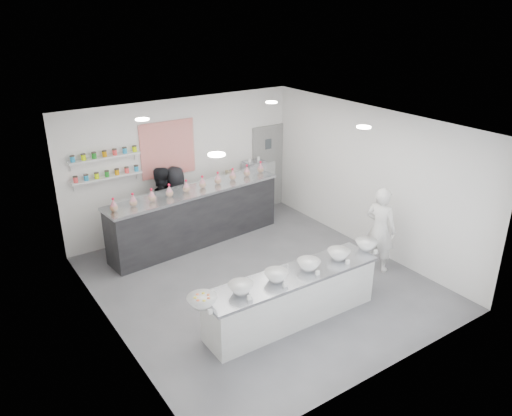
{
  "coord_description": "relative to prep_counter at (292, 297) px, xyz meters",
  "views": [
    {
      "loc": [
        -4.62,
        -6.69,
        4.93
      ],
      "look_at": [
        0.2,
        0.4,
        1.33
      ],
      "focal_mm": 35.0,
      "sensor_mm": 36.0,
      "label": 1
    }
  ],
  "objects": [
    {
      "name": "downlight_3",
      "position": [
        1.63,
        2.88,
        2.55
      ],
      "size": [
        0.24,
        0.24,
        0.02
      ],
      "primitive_type": "cylinder",
      "color": "white",
      "rests_on": "ceiling"
    },
    {
      "name": "back_door",
      "position": [
        2.53,
        4.25,
        0.62
      ],
      "size": [
        0.88,
        0.04,
        2.1
      ],
      "primitive_type": "cube",
      "color": "gray",
      "rests_on": "floor"
    },
    {
      "name": "prep_counter",
      "position": [
        0.0,
        0.0,
        0.0
      ],
      "size": [
        3.13,
        0.76,
        0.85
      ],
      "primitive_type": "cube",
      "rotation": [
        0.0,
        0.0,
        -0.02
      ],
      "color": "beige",
      "rests_on": "floor"
    },
    {
      "name": "espresso_machine",
      "position": [
        1.99,
        4.06,
        0.71
      ],
      "size": [
        0.52,
        0.36,
        0.4
      ],
      "primitive_type": "cube",
      "color": "#93969E",
      "rests_on": "espresso_ledge"
    },
    {
      "name": "floor",
      "position": [
        0.23,
        1.28,
        -0.43
      ],
      "size": [
        6.0,
        6.0,
        0.0
      ],
      "primitive_type": "plane",
      "color": "#515156",
      "rests_on": "ground"
    },
    {
      "name": "staff_left",
      "position": [
        -0.54,
        3.85,
        0.43
      ],
      "size": [
        0.93,
        0.77,
        1.72
      ],
      "primitive_type": "imported",
      "rotation": [
        0.0,
        0.0,
        2.98
      ],
      "color": "black",
      "rests_on": "floor"
    },
    {
      "name": "staff_right",
      "position": [
        -0.17,
        3.88,
        0.4
      ],
      "size": [
        0.84,
        0.58,
        1.65
      ],
      "primitive_type": "imported",
      "rotation": [
        0.0,
        0.0,
        3.07
      ],
      "color": "black",
      "rests_on": "floor"
    },
    {
      "name": "downlight_2",
      "position": [
        -1.17,
        2.88,
        2.55
      ],
      "size": [
        0.24,
        0.24,
        0.02
      ],
      "primitive_type": "cylinder",
      "color": "white",
      "rests_on": "ceiling"
    },
    {
      "name": "cup_stacks",
      "position": [
        1.32,
        4.06,
        0.66
      ],
      "size": [
        0.24,
        0.24,
        0.3
      ],
      "primitive_type": null,
      "color": "gray",
      "rests_on": "espresso_ledge"
    },
    {
      "name": "preserve_jars",
      "position": [
        -1.52,
        4.16,
        1.45
      ],
      "size": [
        1.45,
        0.1,
        0.56
      ],
      "primitive_type": null,
      "color": "#F63E41",
      "rests_on": "jar_shelf_lower"
    },
    {
      "name": "downlight_0",
      "position": [
        -1.17,
        0.28,
        2.55
      ],
      "size": [
        0.24,
        0.24,
        0.02
      ],
      "primitive_type": "cylinder",
      "color": "white",
      "rests_on": "ceiling"
    },
    {
      "name": "back_wall",
      "position": [
        0.23,
        4.28,
        1.07
      ],
      "size": [
        5.5,
        0.0,
        5.5
      ],
      "primitive_type": "plane",
      "rotation": [
        1.57,
        0.0,
        0.0
      ],
      "color": "white",
      "rests_on": "floor"
    },
    {
      "name": "downlight_1",
      "position": [
        1.63,
        0.28,
        2.55
      ],
      "size": [
        0.24,
        0.24,
        0.02
      ],
      "primitive_type": "cylinder",
      "color": "white",
      "rests_on": "ceiling"
    },
    {
      "name": "back_bar",
      "position": [
        0.06,
        3.42,
        0.19
      ],
      "size": [
        3.99,
        1.07,
        1.22
      ],
      "primitive_type": "cube",
      "rotation": [
        0.0,
        0.0,
        0.09
      ],
      "color": "black",
      "rests_on": "floor"
    },
    {
      "name": "espresso_ledge",
      "position": [
        1.78,
        4.06,
        0.04
      ],
      "size": [
        1.26,
        0.4,
        0.94
      ],
      "primitive_type": "cube",
      "color": "beige",
      "rests_on": "floor"
    },
    {
      "name": "woman_prep",
      "position": [
        2.44,
        0.4,
        0.43
      ],
      "size": [
        0.57,
        0.71,
        1.7
      ],
      "primitive_type": "imported",
      "rotation": [
        0.0,
        0.0,
        1.87
      ],
      "color": "white",
      "rests_on": "floor"
    },
    {
      "name": "ceiling",
      "position": [
        0.23,
        1.28,
        2.57
      ],
      "size": [
        6.0,
        6.0,
        0.0
      ],
      "primitive_type": "plane",
      "rotation": [
        3.14,
        0.0,
        0.0
      ],
      "color": "white",
      "rests_on": "floor"
    },
    {
      "name": "cookie_bags",
      "position": [
        0.06,
        3.42,
        0.93
      ],
      "size": [
        3.75,
        0.49,
        0.27
      ],
      "primitive_type": null,
      "rotation": [
        0.0,
        0.0,
        0.09
      ],
      "color": "#CC6479",
      "rests_on": "back_bar"
    },
    {
      "name": "left_wall",
      "position": [
        -2.52,
        1.28,
        1.07
      ],
      "size": [
        0.0,
        6.0,
        6.0
      ],
      "primitive_type": "plane",
      "rotation": [
        1.57,
        0.0,
        1.57
      ],
      "color": "white",
      "rests_on": "floor"
    },
    {
      "name": "jar_shelf_upper",
      "position": [
        -1.52,
        4.18,
        1.59
      ],
      "size": [
        1.45,
        0.22,
        0.04
      ],
      "primitive_type": "cube",
      "color": "silver",
      "rests_on": "back_wall"
    },
    {
      "name": "sneeze_guard",
      "position": [
        0.09,
        3.08,
        0.96
      ],
      "size": [
        3.88,
        0.36,
        0.33
      ],
      "primitive_type": "cube",
      "rotation": [
        0.0,
        0.0,
        0.09
      ],
      "color": "white",
      "rests_on": "back_bar"
    },
    {
      "name": "pattern_panel",
      "position": [
        -0.12,
        4.25,
        1.52
      ],
      "size": [
        1.25,
        0.03,
        1.2
      ],
      "primitive_type": "cube",
      "color": "red",
      "rests_on": "back_wall"
    },
    {
      "name": "right_wall",
      "position": [
        2.98,
        1.28,
        1.07
      ],
      "size": [
        0.0,
        6.0,
        6.0
      ],
      "primitive_type": "plane",
      "rotation": [
        1.57,
        0.0,
        -1.57
      ],
      "color": "white",
      "rests_on": "floor"
    },
    {
      "name": "prep_bowls",
      "position": [
        0.0,
        0.0,
        0.5
      ],
      "size": [
        3.65,
        0.55,
        0.16
      ],
      "primitive_type": null,
      "rotation": [
        0.0,
        0.0,
        -0.02
      ],
      "color": "white",
      "rests_on": "prep_counter"
    },
    {
      "name": "jar_shelf_lower",
      "position": [
        -1.52,
        4.18,
        1.17
      ],
      "size": [
        1.45,
        0.22,
        0.04
      ],
      "primitive_type": "cube",
      "color": "silver",
      "rests_on": "back_wall"
    },
    {
      "name": "label_cards",
      "position": [
        0.01,
        -0.52,
        0.46
      ],
      "size": [
        3.31,
        0.04,
        0.07
      ],
      "primitive_type": null,
      "color": "white",
      "rests_on": "prep_counter"
    }
  ]
}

